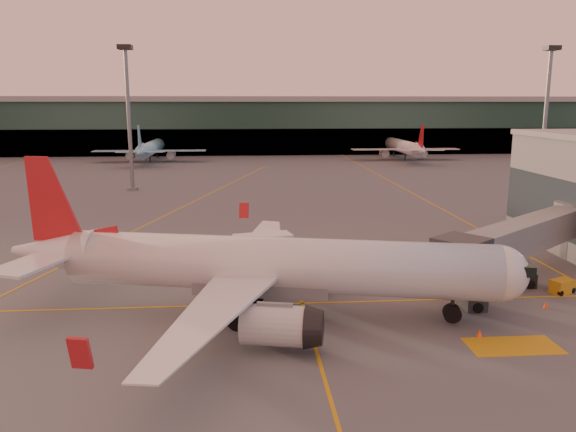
{
  "coord_description": "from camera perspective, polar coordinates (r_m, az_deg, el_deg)",
  "views": [
    {
      "loc": [
        0.61,
        -37.26,
        15.71
      ],
      "look_at": [
        4.63,
        15.54,
        5.0
      ],
      "focal_mm": 35.0,
      "sensor_mm": 36.0,
      "label": 1
    }
  ],
  "objects": [
    {
      "name": "ground",
      "position": [
        40.44,
        -4.98,
        -11.47
      ],
      "size": [
        600.0,
        600.0,
        0.0
      ],
      "primitive_type": "plane",
      "color": "#4C4F54",
      "rests_on": "ground"
    },
    {
      "name": "taxi_markings",
      "position": [
        83.62,
        -9.72,
        0.45
      ],
      "size": [
        100.12,
        173.0,
        0.01
      ],
      "color": "#CA9113",
      "rests_on": "ground"
    },
    {
      "name": "terminal",
      "position": [
        179.18,
        -4.6,
        9.18
      ],
      "size": [
        400.0,
        20.0,
        17.6
      ],
      "color": "#19382D",
      "rests_on": "ground"
    },
    {
      "name": "mast_west_near",
      "position": [
        105.3,
        -15.92,
        10.55
      ],
      "size": [
        2.4,
        2.4,
        25.6
      ],
      "color": "slate",
      "rests_on": "ground"
    },
    {
      "name": "mast_east_near",
      "position": [
        113.18,
        24.77,
        9.98
      ],
      "size": [
        2.4,
        2.4,
        25.6
      ],
      "color": "slate",
      "rests_on": "ground"
    },
    {
      "name": "distant_aircraft_row",
      "position": [
        157.54,
        -12.27,
        5.45
      ],
      "size": [
        290.0,
        34.0,
        13.0
      ],
      "color": "#83C2DC",
      "rests_on": "ground"
    },
    {
      "name": "main_airplane",
      "position": [
        41.72,
        -2.86,
        -5.15
      ],
      "size": [
        38.6,
        35.1,
        11.75
      ],
      "rotation": [
        0.0,
        0.0,
        -0.21
      ],
      "color": "silver",
      "rests_on": "ground"
    },
    {
      "name": "jet_bridge",
      "position": [
        54.74,
        23.62,
        -1.85
      ],
      "size": [
        21.99,
        18.38,
        5.83
      ],
      "color": "slate",
      "rests_on": "ground"
    },
    {
      "name": "catering_truck",
      "position": [
        51.26,
        -2.48,
        -3.77
      ],
      "size": [
        5.55,
        3.44,
        4.0
      ],
      "rotation": [
        0.0,
        0.0,
        0.25
      ],
      "color": "#B22C19",
      "rests_on": "ground"
    },
    {
      "name": "gpu_cart",
      "position": [
        52.75,
        26.07,
        -6.45
      ],
      "size": [
        2.31,
        1.92,
        1.17
      ],
      "rotation": [
        0.0,
        0.0,
        0.43
      ],
      "color": "orange",
      "rests_on": "ground"
    },
    {
      "name": "pushback_tug",
      "position": [
        53.12,
        21.72,
        -5.7
      ],
      "size": [
        4.14,
        2.7,
        1.98
      ],
      "rotation": [
        0.0,
        0.0,
        -0.17
      ],
      "color": "black",
      "rests_on": "ground"
    },
    {
      "name": "cone_nose",
      "position": [
        48.66,
        24.72,
        -8.2
      ],
      "size": [
        0.38,
        0.38,
        0.49
      ],
      "color": "#FF510D",
      "rests_on": "ground"
    },
    {
      "name": "cone_wing_left",
      "position": [
        59.54,
        -5.02,
        -3.65
      ],
      "size": [
        0.43,
        0.43,
        0.55
      ],
      "color": "#FF510D",
      "rests_on": "ground"
    },
    {
      "name": "cone_fwd",
      "position": [
        41.31,
        18.88,
        -11.2
      ],
      "size": [
        0.4,
        0.4,
        0.51
      ],
      "color": "#FF510D",
      "rests_on": "ground"
    }
  ]
}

